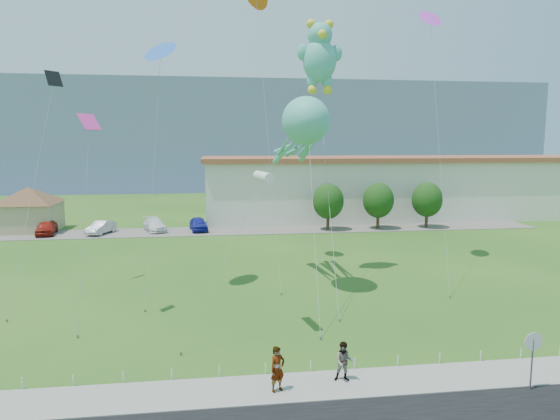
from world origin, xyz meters
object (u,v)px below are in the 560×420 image
(pedestrian_right, at_px, (344,362))
(warehouse, at_px, (424,186))
(pavilion, at_px, (29,205))
(teddy_bear_kite, at_px, (320,55))
(parked_car_red, at_px, (47,227))
(pedestrian_left, at_px, (277,369))
(stop_sign, at_px, (533,347))
(octopus_kite, at_px, (303,131))
(parked_car_silver, at_px, (101,227))
(parked_car_white, at_px, (155,225))
(parked_car_blue, at_px, (198,224))

(pedestrian_right, bearing_deg, warehouse, 75.21)
(pavilion, relative_size, teddy_bear_kite, 0.49)
(pavilion, bearing_deg, parked_car_red, -46.93)
(pedestrian_left, relative_size, parked_car_red, 0.40)
(pavilion, relative_size, stop_sign, 3.68)
(teddy_bear_kite, bearing_deg, octopus_kite, -118.24)
(octopus_kite, distance_m, teddy_bear_kite, 6.86)
(pedestrian_right, xyz_separation_m, teddy_bear_kite, (2.60, 17.60, 15.44))
(parked_car_silver, xyz_separation_m, parked_car_white, (5.69, 1.10, -0.00))
(parked_car_silver, distance_m, parked_car_blue, 10.68)
(pavilion, distance_m, parked_car_silver, 9.32)
(pedestrian_right, height_order, parked_car_blue, pedestrian_right)
(parked_car_silver, relative_size, parked_car_blue, 0.96)
(parked_car_red, xyz_separation_m, octopus_kite, (24.23, -23.56, 9.94))
(pedestrian_left, distance_m, parked_car_red, 43.37)
(pedestrian_right, xyz_separation_m, octopus_kite, (0.73, 14.11, 9.84))
(stop_sign, xyz_separation_m, octopus_kite, (-6.60, 15.78, 8.91))
(stop_sign, bearing_deg, octopus_kite, 112.69)
(warehouse, distance_m, parked_car_white, 36.87)
(parked_car_red, relative_size, parked_car_blue, 1.03)
(pedestrian_left, xyz_separation_m, teddy_bear_kite, (5.48, 18.09, 15.35))
(pavilion, relative_size, octopus_kite, 0.61)
(parked_car_red, relative_size, teddy_bear_kite, 0.24)
(warehouse, relative_size, parked_car_blue, 13.65)
(warehouse, xyz_separation_m, octopus_kite, (-23.10, -32.42, 6.66))
(pedestrian_right, bearing_deg, teddy_bear_kite, 93.91)
(parked_car_silver, height_order, parked_car_blue, parked_car_blue)
(warehouse, xyz_separation_m, stop_sign, (-16.50, -48.21, -2.26))
(warehouse, bearing_deg, teddy_bear_kite, -126.26)
(parked_car_white, bearing_deg, parked_car_blue, -24.81)
(parked_car_blue, relative_size, octopus_kite, 0.30)
(pavilion, relative_size, pedestrian_left, 4.98)
(teddy_bear_kite, bearing_deg, parked_car_blue, 115.31)
(parked_car_red, distance_m, parked_car_silver, 5.81)
(pedestrian_left, xyz_separation_m, pedestrian_right, (2.87, 0.49, -0.08))
(pedestrian_right, xyz_separation_m, parked_car_blue, (-7.03, 37.97, -0.12))
(pedestrian_right, height_order, teddy_bear_kite, teddy_bear_kite)
(pedestrian_right, bearing_deg, parked_car_blue, 112.82)
(parked_car_red, xyz_separation_m, parked_car_white, (11.50, 0.82, -0.08))
(parked_car_silver, bearing_deg, pavilion, 178.84)
(octopus_kite, height_order, teddy_bear_kite, teddy_bear_kite)
(warehouse, relative_size, parked_car_white, 12.61)
(pavilion, bearing_deg, octopus_kite, -44.48)
(teddy_bear_kite, bearing_deg, parked_car_red, 142.44)
(pedestrian_left, bearing_deg, parked_car_blue, 66.98)
(warehouse, relative_size, pedestrian_left, 33.01)
(pedestrian_left, bearing_deg, teddy_bear_kite, 43.96)
(pavilion, height_order, parked_car_white, pavilion)
(parked_car_white, bearing_deg, parked_car_silver, 172.14)
(pedestrian_left, distance_m, parked_car_white, 40.03)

